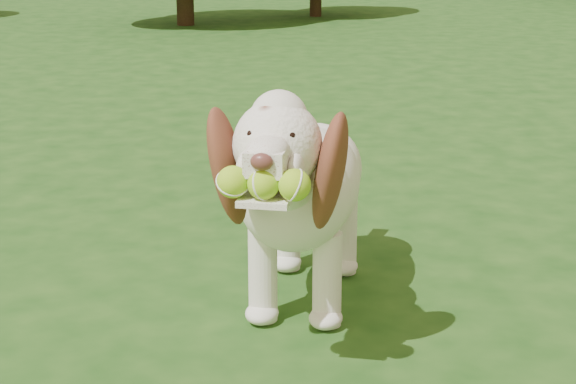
{
  "coord_description": "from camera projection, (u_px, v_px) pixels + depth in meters",
  "views": [
    {
      "loc": [
        0.41,
        -3.0,
        1.39
      ],
      "look_at": [
        0.49,
        -0.15,
        0.5
      ],
      "focal_mm": 60.0,
      "sensor_mm": 36.0,
      "label": 1
    }
  ],
  "objects": [
    {
      "name": "ground",
      "position": [
        142.0,
        321.0,
        3.27
      ],
      "size": [
        80.0,
        80.0,
        0.0
      ],
      "primitive_type": "plane",
      "color": "#174012",
      "rests_on": "ground"
    },
    {
      "name": "dog",
      "position": [
        302.0,
        183.0,
        3.25
      ],
      "size": [
        0.61,
        1.31,
        0.85
      ],
      "rotation": [
        0.0,
        0.0,
        -0.2
      ],
      "color": "white",
      "rests_on": "ground"
    }
  ]
}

